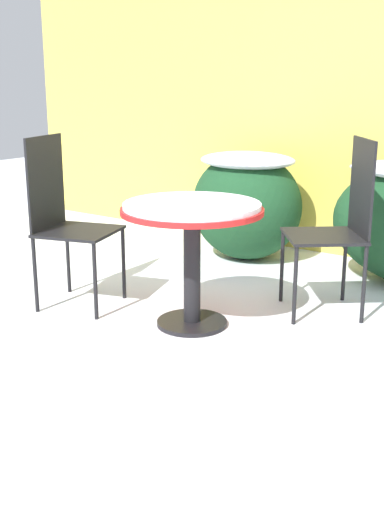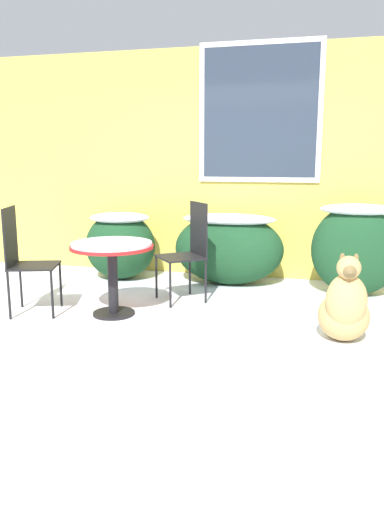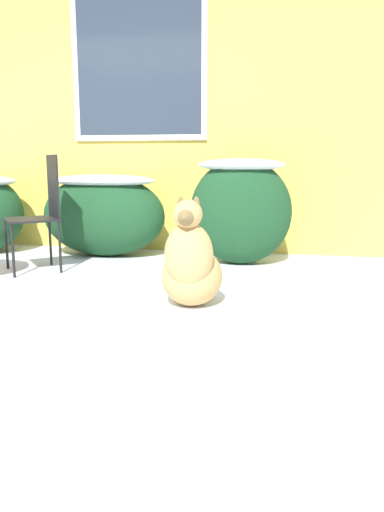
% 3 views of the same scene
% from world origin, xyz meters
% --- Properties ---
extents(house_wall, '(8.00, 0.10, 2.88)m').
position_xyz_m(house_wall, '(0.03, 2.20, 1.47)').
color(house_wall, '#DBC14C').
rests_on(house_wall, ground_plane).
extents(shrub_middle, '(1.32, 0.72, 0.85)m').
position_xyz_m(shrub_middle, '(0.17, 1.72, 0.46)').
color(shrub_middle, '#194223').
rests_on(shrub_middle, ground_plane).
extents(shrub_right, '(0.98, 0.62, 1.02)m').
position_xyz_m(shrub_right, '(1.63, 1.58, 0.54)').
color(shrub_right, '#194223').
rests_on(shrub_right, ground_plane).
extents(patio_chair_near_table, '(0.61, 0.61, 1.05)m').
position_xyz_m(patio_chair_near_table, '(-0.13, 0.94, 0.57)').
color(patio_chair_near_table, black).
rests_on(patio_chair_near_table, ground_plane).
extents(dog, '(0.45, 0.66, 0.77)m').
position_xyz_m(dog, '(1.45, 0.04, 0.28)').
color(dog, tan).
rests_on(dog, ground_plane).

